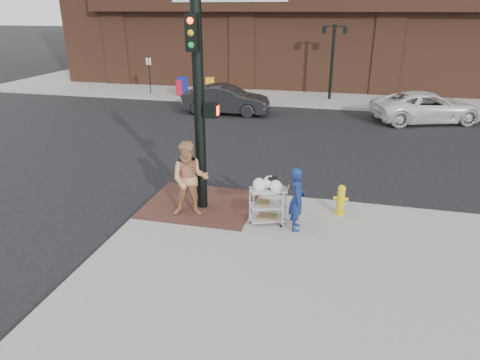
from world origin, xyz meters
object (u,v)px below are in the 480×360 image
(woman_blue, at_px, (297,199))
(utility_cart, at_px, (268,202))
(fire_hydrant, at_px, (341,199))
(sedan_dark, at_px, (226,100))
(minivan_white, at_px, (427,107))
(pedestrian_tan, at_px, (190,179))
(traffic_signal_pole, at_px, (200,104))
(lamp_post, at_px, (333,54))

(woman_blue, relative_size, utility_cart, 1.30)
(woman_blue, bearing_deg, fire_hydrant, -50.17)
(sedan_dark, bearing_deg, minivan_white, -88.06)
(pedestrian_tan, relative_size, minivan_white, 0.38)
(pedestrian_tan, relative_size, utility_cart, 1.63)
(fire_hydrant, bearing_deg, pedestrian_tan, -165.63)
(woman_blue, relative_size, minivan_white, 0.30)
(woman_blue, xyz_separation_m, minivan_white, (4.61, 12.16, -0.21))
(traffic_signal_pole, distance_m, sedan_dark, 11.39)
(pedestrian_tan, relative_size, fire_hydrant, 2.43)
(pedestrian_tan, height_order, fire_hydrant, pedestrian_tan)
(lamp_post, distance_m, minivan_white, 6.19)
(lamp_post, xyz_separation_m, fire_hydrant, (0.98, -14.80, -2.07))
(lamp_post, relative_size, minivan_white, 0.80)
(minivan_white, bearing_deg, sedan_dark, 74.78)
(traffic_signal_pole, relative_size, fire_hydrant, 6.40)
(sedan_dark, relative_size, fire_hydrant, 5.50)
(lamp_post, height_order, pedestrian_tan, lamp_post)
(lamp_post, distance_m, woman_blue, 15.92)
(traffic_signal_pole, bearing_deg, minivan_white, 58.51)
(utility_cart, relative_size, fire_hydrant, 1.49)
(utility_cart, bearing_deg, woman_blue, -12.21)
(traffic_signal_pole, height_order, sedan_dark, traffic_signal_pole)
(fire_hydrant, bearing_deg, traffic_signal_pole, -173.02)
(traffic_signal_pole, distance_m, woman_blue, 3.19)
(minivan_white, bearing_deg, woman_blue, 140.19)
(woman_blue, relative_size, pedestrian_tan, 0.79)
(woman_blue, bearing_deg, sedan_dark, 16.81)
(woman_blue, bearing_deg, lamp_post, -6.22)
(minivan_white, bearing_deg, fire_hydrant, 142.92)
(lamp_post, bearing_deg, woman_blue, -90.01)
(traffic_signal_pole, height_order, fire_hydrant, traffic_signal_pole)
(sedan_dark, bearing_deg, pedestrian_tan, -170.59)
(traffic_signal_pole, distance_m, pedestrian_tan, 1.81)
(utility_cart, bearing_deg, sedan_dark, 110.27)
(woman_blue, relative_size, fire_hydrant, 1.93)
(sedan_dark, bearing_deg, lamp_post, -50.62)
(lamp_post, relative_size, fire_hydrant, 5.12)
(woman_blue, bearing_deg, utility_cart, 71.58)
(lamp_post, relative_size, sedan_dark, 0.93)
(woman_blue, distance_m, pedestrian_tan, 2.62)
(sedan_dark, bearing_deg, traffic_signal_pole, -169.38)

